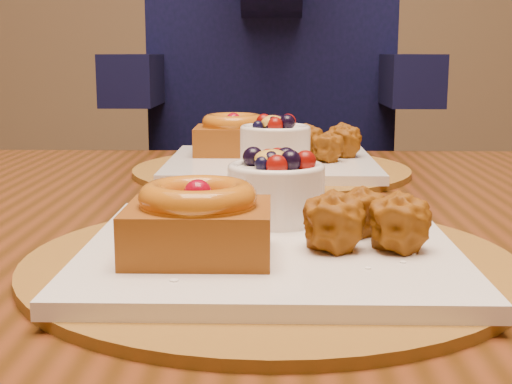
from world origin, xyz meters
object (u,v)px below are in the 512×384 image
diner (272,5)px  place_setting_far (269,156)px  place_setting_near (267,237)px  chair_far (257,215)px  dining_table (271,275)px

diner → place_setting_far: bearing=-92.2°
place_setting_far → place_setting_near: bearing=-89.9°
place_setting_near → chair_far: size_ratio=0.39×
diner → dining_table: bearing=-91.9°
place_setting_near → place_setting_far: bearing=90.1°
place_setting_far → dining_table: bearing=-89.3°
place_setting_near → chair_far: chair_far is taller
chair_far → diner: size_ratio=1.03×
dining_table → place_setting_far: size_ratio=4.21×
dining_table → place_setting_near: place_setting_near is taller
dining_table → place_setting_far: bearing=90.7°
place_setting_near → chair_far: bearing=91.6°
place_setting_far → chair_far: (-0.03, 0.67, -0.24)m
place_setting_near → diner: diner is taller
dining_table → diner: size_ratio=1.68×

